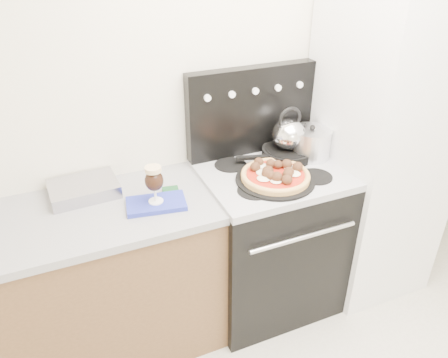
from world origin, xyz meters
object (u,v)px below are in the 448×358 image
fridge (378,146)px  pizza_pan (275,180)px  tea_kettle (289,132)px  pizza (275,174)px  skillet (287,153)px  stock_pot (311,144)px  base_cabinet (77,292)px  oven_mitt (156,204)px  stove_body (268,241)px  beer_glass (154,184)px

fridge → pizza_pan: size_ratio=4.58×
tea_kettle → fridge: bearing=-1.4°
pizza → skillet: (0.20, 0.21, -0.01)m
pizza → stock_pot: stock_pot is taller
pizza_pan → pizza: size_ratio=1.16×
base_cabinet → pizza: bearing=-6.6°
pizza → skillet: pizza is taller
pizza → stock_pot: size_ratio=1.63×
base_cabinet → fridge: size_ratio=0.76×
base_cabinet → tea_kettle: tea_kettle is taller
oven_mitt → tea_kettle: tea_kettle is taller
base_cabinet → stove_body: 1.11m
tea_kettle → skillet: bearing=13.2°
fridge → oven_mitt: size_ratio=6.72×
base_cabinet → stock_pot: 1.50m
pizza_pan → tea_kettle: 0.33m
stove_body → beer_glass: bearing=-175.4°
pizza_pan → fridge: bearing=5.7°
pizza_pan → stock_pot: stock_pot is taller
base_cabinet → skillet: (1.27, 0.09, 0.52)m
pizza_pan → stock_pot: bearing=27.5°
stove_body → tea_kettle: (0.16, 0.12, 0.64)m
beer_glass → pizza_pan: (0.63, -0.04, -0.09)m
oven_mitt → stock_pot: bearing=7.3°
fridge → base_cabinet: bearing=178.4°
beer_glass → pizza: size_ratio=0.54×
oven_mitt → skillet: bearing=11.6°
oven_mitt → stock_pot: size_ratio=1.29×
base_cabinet → tea_kettle: size_ratio=6.92×
base_cabinet → pizza_pan: bearing=-6.6°
stove_body → pizza: bearing=-110.0°
fridge → oven_mitt: bearing=-178.8°
base_cabinet → stove_body: size_ratio=1.65×
fridge → beer_glass: 1.37m
stove_body → skillet: bearing=35.5°
pizza → skillet: size_ratio=1.22×
skillet → tea_kettle: (-0.00, 0.00, 0.13)m
stove_body → oven_mitt: (-0.66, -0.05, 0.47)m
oven_mitt → base_cabinet: bearing=169.9°
stove_body → base_cabinet: bearing=178.7°
base_cabinet → stove_body: (1.10, -0.02, 0.01)m
base_cabinet → oven_mitt: oven_mitt is taller
oven_mitt → stock_pot: stock_pot is taller
pizza → tea_kettle: size_ratio=1.71×
stock_pot → stove_body: bearing=-166.6°
fridge → oven_mitt: (-1.36, -0.03, -0.04)m
fridge → pizza_pan: 0.74m
base_cabinet → fridge: 1.88m
tea_kettle → stock_pot: size_ratio=0.96×
beer_glass → pizza: beer_glass is taller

